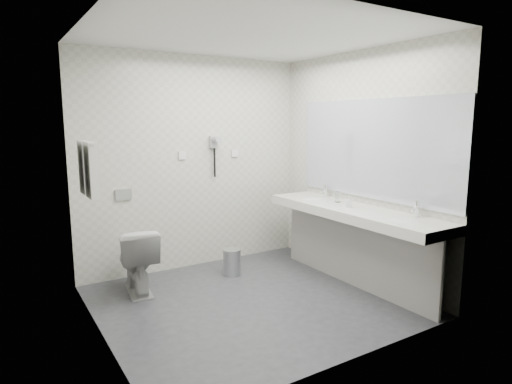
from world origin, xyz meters
TOP-DOWN VIEW (x-y plane):
  - floor at (0.00, 0.00)m, footprint 2.80×2.80m
  - ceiling at (0.00, 0.00)m, footprint 2.80×2.80m
  - wall_back at (0.00, 1.30)m, footprint 2.80×0.00m
  - wall_front at (0.00, -1.30)m, footprint 2.80×0.00m
  - wall_left at (-1.40, 0.00)m, footprint 0.00×2.60m
  - wall_right at (1.40, 0.00)m, footprint 0.00×2.60m
  - vanity_counter at (1.12, -0.20)m, footprint 0.55×2.20m
  - vanity_panel at (1.15, -0.20)m, footprint 0.03×2.15m
  - vanity_post_near at (1.18, -1.24)m, footprint 0.06×0.06m
  - vanity_post_far at (1.18, 0.84)m, footprint 0.06×0.06m
  - mirror at (1.39, -0.20)m, footprint 0.02×2.20m
  - basin_near at (1.12, -0.85)m, footprint 0.40×0.31m
  - basin_far at (1.12, 0.45)m, footprint 0.40×0.31m
  - faucet_near at (1.32, -0.85)m, footprint 0.04×0.04m
  - faucet_far at (1.32, 0.45)m, footprint 0.04×0.04m
  - soap_bottle_a at (1.10, -0.17)m, footprint 0.08×0.08m
  - glass_left at (1.20, 0.11)m, footprint 0.07×0.07m
  - toilet at (-0.87, 0.83)m, footprint 0.47×0.72m
  - flush_plate at (-0.85, 1.29)m, footprint 0.18×0.02m
  - pedal_bin at (0.20, 0.75)m, footprint 0.23×0.23m
  - bin_lid at (0.20, 0.75)m, footprint 0.20×0.20m
  - towel_rail at (-1.35, 0.55)m, footprint 0.02×0.62m
  - towel_near at (-1.34, 0.41)m, footprint 0.07×0.24m
  - towel_far at (-1.34, 0.69)m, footprint 0.07×0.24m
  - dryer_cradle at (0.25, 1.27)m, footprint 0.10×0.04m
  - dryer_barrel at (0.25, 1.20)m, footprint 0.08×0.14m
  - dryer_cord at (0.25, 1.26)m, footprint 0.02×0.02m
  - switch_plate_a at (-0.15, 1.29)m, footprint 0.09×0.02m
  - switch_plate_b at (0.55, 1.29)m, footprint 0.09×0.02m

SIDE VIEW (x-z plane):
  - floor at x=0.00m, z-range 0.00..0.00m
  - pedal_bin at x=0.20m, z-range 0.00..0.29m
  - bin_lid at x=0.20m, z-range 0.29..0.30m
  - toilet at x=-0.87m, z-range 0.00..0.68m
  - vanity_panel at x=1.15m, z-range 0.00..0.75m
  - vanity_post_near at x=1.18m, z-range 0.00..0.75m
  - vanity_post_far at x=1.18m, z-range 0.00..0.75m
  - vanity_counter at x=1.12m, z-range 0.75..0.85m
  - basin_near at x=1.12m, z-range 0.81..0.86m
  - basin_far at x=1.12m, z-range 0.81..0.86m
  - glass_left at x=1.20m, z-range 0.85..0.97m
  - soap_bottle_a at x=1.10m, z-range 0.85..0.97m
  - faucet_near at x=1.32m, z-range 0.85..1.00m
  - faucet_far at x=1.32m, z-range 0.85..1.00m
  - flush_plate at x=-0.85m, z-range 0.89..1.01m
  - wall_back at x=0.00m, z-range -0.15..2.65m
  - wall_front at x=0.00m, z-range -0.15..2.65m
  - wall_left at x=-1.40m, z-range -0.05..2.55m
  - wall_right at x=1.40m, z-range -0.05..2.55m
  - dryer_cord at x=0.25m, z-range 1.07..1.43m
  - towel_near at x=-1.34m, z-range 1.09..1.57m
  - towel_far at x=-1.34m, z-range 1.09..1.57m
  - switch_plate_a at x=-0.15m, z-range 1.31..1.40m
  - switch_plate_b at x=0.55m, z-range 1.31..1.40m
  - mirror at x=1.39m, z-range 0.92..1.98m
  - dryer_cradle at x=0.25m, z-range 1.43..1.57m
  - dryer_barrel at x=0.25m, z-range 1.49..1.57m
  - towel_rail at x=-1.35m, z-range 1.54..1.56m
  - ceiling at x=0.00m, z-range 2.50..2.50m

